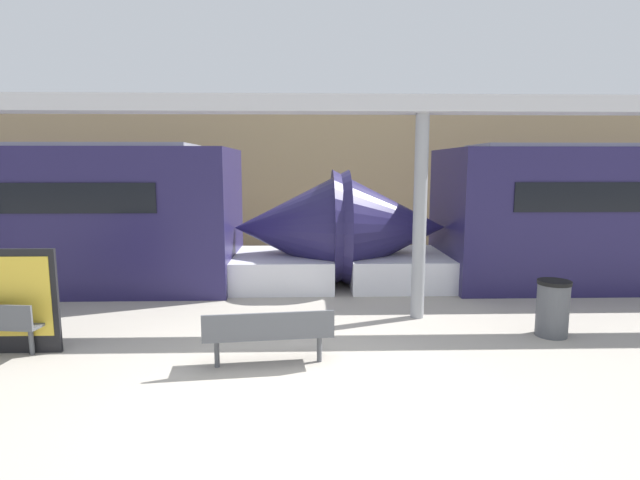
{
  "coord_description": "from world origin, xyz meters",
  "views": [
    {
      "loc": [
        0.11,
        -5.77,
        2.72
      ],
      "look_at": [
        0.36,
        3.07,
        1.4
      ],
      "focal_mm": 28.0,
      "sensor_mm": 36.0,
      "label": 1
    }
  ],
  "objects_px": {
    "bench_near": "(269,332)",
    "trash_bin": "(553,308)",
    "poster_board": "(19,301)",
    "support_column_near": "(420,218)"
  },
  "relations": [
    {
      "from": "poster_board",
      "to": "support_column_near",
      "type": "bearing_deg",
      "value": 14.13
    },
    {
      "from": "bench_near",
      "to": "trash_bin",
      "type": "distance_m",
      "value": 4.61
    },
    {
      "from": "bench_near",
      "to": "trash_bin",
      "type": "relative_size",
      "value": 1.97
    },
    {
      "from": "bench_near",
      "to": "poster_board",
      "type": "distance_m",
      "value": 3.71
    },
    {
      "from": "trash_bin",
      "to": "support_column_near",
      "type": "relative_size",
      "value": 0.25
    },
    {
      "from": "bench_near",
      "to": "support_column_near",
      "type": "bearing_deg",
      "value": 34.47
    },
    {
      "from": "bench_near",
      "to": "trash_bin",
      "type": "xyz_separation_m",
      "value": [
        4.47,
        1.12,
        -0.03
      ]
    },
    {
      "from": "trash_bin",
      "to": "poster_board",
      "type": "xyz_separation_m",
      "value": [
        -8.12,
        -0.5,
        0.32
      ]
    },
    {
      "from": "poster_board",
      "to": "support_column_near",
      "type": "height_order",
      "value": "support_column_near"
    },
    {
      "from": "poster_board",
      "to": "bench_near",
      "type": "bearing_deg",
      "value": -9.65
    }
  ]
}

